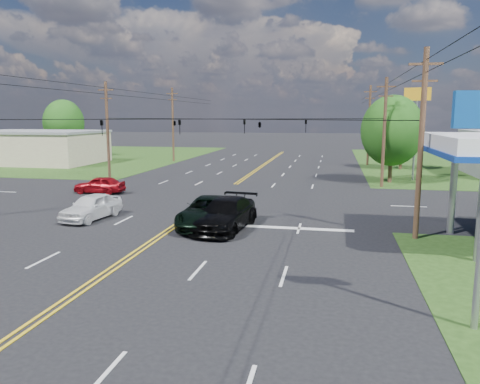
% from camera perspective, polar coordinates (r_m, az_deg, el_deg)
% --- Properties ---
extents(ground, '(280.00, 280.00, 0.00)m').
position_cam_1_polar(ground, '(35.24, -3.23, -0.92)').
color(ground, black).
rests_on(ground, ground).
extents(grass_nw, '(46.00, 48.00, 0.03)m').
position_cam_1_polar(grass_nw, '(79.08, -22.33, 4.06)').
color(grass_nw, '#203E14').
rests_on(grass_nw, ground).
extents(stop_bar, '(10.00, 0.50, 0.02)m').
position_cam_1_polar(stop_bar, '(26.58, 2.89, -4.29)').
color(stop_bar, silver).
rests_on(stop_bar, ground).
extents(retail_nw, '(16.00, 11.00, 4.00)m').
position_cam_1_polar(retail_nw, '(67.89, -23.57, 4.93)').
color(retail_nw, tan).
rests_on(retail_nw, ground).
extents(pole_se, '(1.60, 0.28, 9.50)m').
position_cam_1_polar(pole_se, '(24.95, 21.20, 5.63)').
color(pole_se, '#452D1D').
rests_on(pole_se, ground).
extents(pole_nw, '(1.60, 0.28, 9.50)m').
position_cam_1_polar(pole_nw, '(47.83, -15.85, 7.35)').
color(pole_nw, '#452D1D').
rests_on(pole_nw, ground).
extents(pole_ne, '(1.60, 0.28, 9.50)m').
position_cam_1_polar(pole_ne, '(42.79, 17.17, 7.10)').
color(pole_ne, '#452D1D').
rests_on(pole_ne, ground).
extents(pole_left_far, '(1.60, 0.28, 10.00)m').
position_cam_1_polar(pole_left_far, '(65.31, -8.18, 8.24)').
color(pole_left_far, '#452D1D').
rests_on(pole_left_far, ground).
extents(pole_right_far, '(1.60, 0.28, 10.00)m').
position_cam_1_polar(pole_right_far, '(61.71, 15.46, 7.95)').
color(pole_right_far, '#452D1D').
rests_on(pole_right_far, ground).
extents(span_wire_signals, '(26.00, 18.00, 1.13)m').
position_cam_1_polar(span_wire_signals, '(34.69, -3.32, 8.87)').
color(span_wire_signals, black).
rests_on(span_wire_signals, ground).
extents(power_lines, '(26.04, 100.00, 0.64)m').
position_cam_1_polar(power_lines, '(32.84, -4.27, 13.39)').
color(power_lines, black).
rests_on(power_lines, ground).
extents(tree_right_a, '(5.70, 5.70, 8.18)m').
position_cam_1_polar(tree_right_a, '(45.88, 18.06, 7.12)').
color(tree_right_a, '#452D1D').
rests_on(tree_right_a, ground).
extents(tree_right_b, '(4.94, 4.94, 7.09)m').
position_cam_1_polar(tree_right_b, '(58.11, 19.15, 6.78)').
color(tree_right_b, '#452D1D').
rests_on(tree_right_b, ground).
extents(tree_far_l, '(6.08, 6.08, 8.72)m').
position_cam_1_polar(tree_far_l, '(77.22, -20.70, 7.91)').
color(tree_far_l, '#452D1D').
rests_on(tree_far_l, ground).
extents(pickup_dkgreen, '(3.08, 6.18, 1.68)m').
position_cam_1_polar(pickup_dkgreen, '(26.53, -3.81, -2.46)').
color(pickup_dkgreen, black).
rests_on(pickup_dkgreen, ground).
extents(suv_black, '(3.08, 6.15, 1.71)m').
position_cam_1_polar(suv_black, '(25.87, -1.79, -2.71)').
color(suv_black, black).
rests_on(suv_black, ground).
extents(pickup_white, '(2.42, 4.77, 1.55)m').
position_cam_1_polar(pickup_white, '(29.83, -17.67, -1.70)').
color(pickup_white, white).
rests_on(pickup_white, ground).
extents(sedan_red, '(4.14, 1.80, 1.39)m').
position_cam_1_polar(sedan_red, '(39.64, -16.75, 0.85)').
color(sedan_red, maroon).
rests_on(sedan_red, ground).
extents(polesign_ne, '(2.37, 1.09, 8.88)m').
position_cam_1_polar(polesign_ne, '(48.27, 20.74, 9.63)').
color(polesign_ne, '#A5A5AA').
rests_on(polesign_ne, ground).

